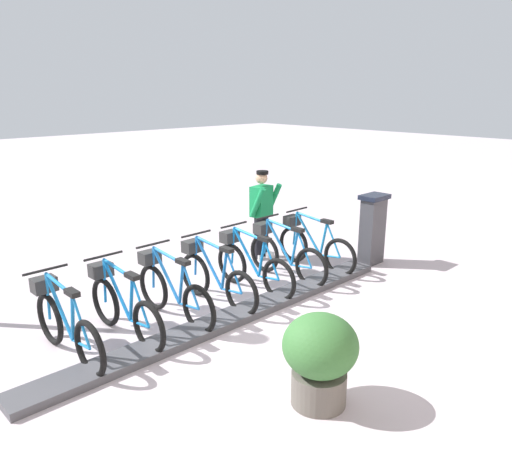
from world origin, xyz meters
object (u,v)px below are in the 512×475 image
object	(u,v)px
bike_docked_3	(214,276)
bike_docked_4	(171,290)
bike_docked_0	(313,245)
bike_docked_2	(251,264)
bike_docked_1	(284,254)
payment_kiosk	(372,228)
worker_near_rack	(262,211)
planter_bush	(320,355)
bike_docked_5	(122,305)
bike_docked_6	(65,324)

from	to	relation	value
bike_docked_3	bike_docked_4	bearing A→B (deg)	90.00
bike_docked_0	bike_docked_2	size ratio (longest dim) A/B	1.00
bike_docked_1	bike_docked_4	world-z (taller)	same
bike_docked_0	bike_docked_3	xyz separation A→B (m)	(0.00, 2.25, 0.00)
payment_kiosk	worker_near_rack	size ratio (longest dim) A/B	0.77
bike_docked_0	bike_docked_4	xyz separation A→B (m)	(0.00, 3.00, 0.00)
payment_kiosk	bike_docked_1	size ratio (longest dim) A/B	0.74
worker_near_rack	planter_bush	world-z (taller)	worker_near_rack
bike_docked_5	bike_docked_6	size ratio (longest dim) A/B	1.00
payment_kiosk	bike_docked_0	size ratio (longest dim) A/B	0.74
bike_docked_4	worker_near_rack	bearing A→B (deg)	-69.58
payment_kiosk	planter_bush	size ratio (longest dim) A/B	1.32
payment_kiosk	bike_docked_5	bearing A→B (deg)	83.10
bike_docked_3	bike_docked_4	size ratio (longest dim) A/B	1.00
payment_kiosk	bike_docked_0	distance (m)	1.15
bike_docked_2	planter_bush	world-z (taller)	bike_docked_2
bike_docked_0	bike_docked_1	distance (m)	0.75
bike_docked_1	bike_docked_5	bearing A→B (deg)	90.00
bike_docked_6	planter_bush	distance (m)	3.03
bike_docked_4	bike_docked_5	world-z (taller)	same
bike_docked_1	bike_docked_6	world-z (taller)	same
payment_kiosk	bike_docked_3	size ratio (longest dim) A/B	0.74
payment_kiosk	worker_near_rack	world-z (taller)	worker_near_rack
payment_kiosk	bike_docked_4	size ratio (longest dim) A/B	0.74
bike_docked_1	planter_bush	bearing A→B (deg)	139.04
bike_docked_5	planter_bush	world-z (taller)	bike_docked_5
bike_docked_1	bike_docked_4	xyz separation A→B (m)	(0.00, 2.25, 0.00)
bike_docked_3	bike_docked_5	world-z (taller)	same
bike_docked_3	planter_bush	size ratio (longest dim) A/B	1.77
bike_docked_0	bike_docked_1	xyz separation A→B (m)	(0.00, 0.75, 0.00)
payment_kiosk	bike_docked_4	world-z (taller)	payment_kiosk
worker_near_rack	bike_docked_6	bearing A→B (deg)	103.51
bike_docked_1	planter_bush	xyz separation A→B (m)	(-2.66, 2.31, 0.11)
payment_kiosk	bike_docked_6	size ratio (longest dim) A/B	0.74
bike_docked_6	bike_docked_5	bearing A→B (deg)	-90.00
bike_docked_0	bike_docked_1	size ratio (longest dim) A/B	1.00
bike_docked_1	bike_docked_2	bearing A→B (deg)	90.00
bike_docked_0	bike_docked_5	world-z (taller)	same
bike_docked_2	bike_docked_4	world-z (taller)	same
bike_docked_1	bike_docked_3	distance (m)	1.50
bike_docked_1	bike_docked_4	bearing A→B (deg)	90.00
bike_docked_4	planter_bush	size ratio (longest dim) A/B	1.77
payment_kiosk	bike_docked_1	bearing A→B (deg)	71.65
payment_kiosk	bike_docked_6	xyz separation A→B (m)	(0.57, 5.48, -0.24)
bike_docked_3	worker_near_rack	world-z (taller)	worker_near_rack
bike_docked_1	bike_docked_6	xyz separation A→B (m)	(0.00, 3.75, 0.00)
bike_docked_1	bike_docked_2	size ratio (longest dim) A/B	1.00
bike_docked_6	planter_bush	xyz separation A→B (m)	(-2.66, -1.44, 0.11)
bike_docked_0	bike_docked_4	world-z (taller)	same
payment_kiosk	bike_docked_2	distance (m)	2.55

